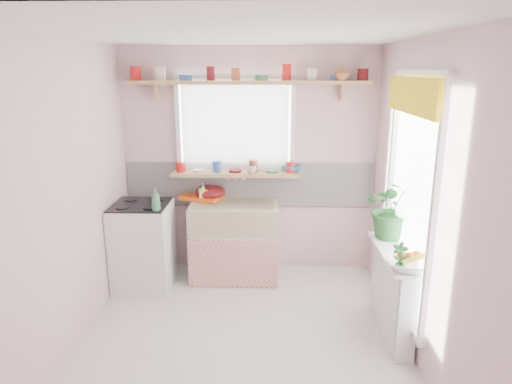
{
  "coord_description": "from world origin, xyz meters",
  "views": [
    {
      "loc": [
        0.23,
        -3.4,
        2.25
      ],
      "look_at": [
        0.11,
        0.55,
        1.19
      ],
      "focal_mm": 32.0,
      "sensor_mm": 36.0,
      "label": 1
    }
  ],
  "objects": [
    {
      "name": "windowsill",
      "position": [
        -0.15,
        1.48,
        1.14
      ],
      "size": [
        1.4,
        0.22,
        0.04
      ],
      "primitive_type": "cube",
      "color": "tan",
      "rests_on": "room"
    },
    {
      "name": "shelf_vase",
      "position": [
        0.95,
        1.41,
        2.22
      ],
      "size": [
        0.17,
        0.17,
        0.16
      ],
      "primitive_type": "imported",
      "rotation": [
        0.0,
        0.0,
        -0.11
      ],
      "color": "#AF6235",
      "rests_on": "pine_shelf"
    },
    {
      "name": "dish_tray",
      "position": [
        -0.53,
        1.5,
        0.87
      ],
      "size": [
        0.52,
        0.45,
        0.04
      ],
      "primitive_type": "cube",
      "rotation": [
        0.0,
        0.0,
        -0.34
      ],
      "color": "#F35815",
      "rests_on": "sink_unit"
    },
    {
      "name": "sill_crockery",
      "position": [
        -0.17,
        1.48,
        1.22
      ],
      "size": [
        1.35,
        0.11,
        0.12
      ],
      "color": "red",
      "rests_on": "windowsill"
    },
    {
      "name": "fruit",
      "position": [
        1.3,
        -0.16,
        0.88
      ],
      "size": [
        0.2,
        0.14,
        0.1
      ],
      "color": "#D95C12",
      "rests_on": "fruit_bowl"
    },
    {
      "name": "fruit_bowl",
      "position": [
        1.29,
        -0.16,
        0.82
      ],
      "size": [
        0.4,
        0.4,
        0.08
      ],
      "primitive_type": "imported",
      "rotation": [
        0.0,
        0.0,
        -0.27
      ],
      "color": "white",
      "rests_on": "radiator_ledge"
    },
    {
      "name": "sink_unit",
      "position": [
        -0.15,
        1.29,
        0.43
      ],
      "size": [
        0.95,
        0.65,
        1.11
      ],
      "color": "white",
      "rests_on": "ground"
    },
    {
      "name": "room",
      "position": [
        0.66,
        0.86,
        1.37
      ],
      "size": [
        3.2,
        3.2,
        3.2
      ],
      "color": "silver",
      "rests_on": "ground"
    },
    {
      "name": "sill_cup",
      "position": [
        0.03,
        1.42,
        1.2
      ],
      "size": [
        0.14,
        0.14,
        0.09
      ],
      "primitive_type": "imported",
      "rotation": [
        0.0,
        0.0,
        0.38
      ],
      "color": "beige",
      "rests_on": "windowsill"
    },
    {
      "name": "sill_bowl",
      "position": [
        0.47,
        1.54,
        1.19
      ],
      "size": [
        0.28,
        0.28,
        0.07
      ],
      "primitive_type": "imported",
      "rotation": [
        0.0,
        0.0,
        -0.39
      ],
      "color": "#2F629A",
      "rests_on": "windowsill"
    },
    {
      "name": "cooker_bottle",
      "position": [
        -0.88,
        0.83,
        1.03
      ],
      "size": [
        0.11,
        0.11,
        0.23
      ],
      "primitive_type": "imported",
      "rotation": [
        0.0,
        0.0,
        -0.24
      ],
      "color": "#418252",
      "rests_on": "cooker"
    },
    {
      "name": "soap_bottle_sink",
      "position": [
        -0.5,
        1.4,
        0.95
      ],
      "size": [
        0.12,
        0.12,
        0.2
      ],
      "primitive_type": "imported",
      "rotation": [
        0.0,
        0.0,
        0.32
      ],
      "color": "#D6E565",
      "rests_on": "sink_unit"
    },
    {
      "name": "shelf_crockery",
      "position": [
        -0.02,
        1.47,
        2.19
      ],
      "size": [
        2.47,
        0.11,
        0.12
      ],
      "color": "red",
      "rests_on": "pine_shelf"
    },
    {
      "name": "radiator_ledge",
      "position": [
        1.3,
        0.2,
        0.4
      ],
      "size": [
        0.22,
        0.95,
        0.78
      ],
      "color": "white",
      "rests_on": "ground"
    },
    {
      "name": "herb_pot",
      "position": [
        1.21,
        -0.2,
        0.89
      ],
      "size": [
        0.15,
        0.13,
        0.23
      ],
      "primitive_type": "imported",
      "rotation": [
        0.0,
        0.0,
        -0.44
      ],
      "color": "#2B6C2E",
      "rests_on": "radiator_ledge"
    },
    {
      "name": "colander",
      "position": [
        -0.43,
        1.5,
        0.93
      ],
      "size": [
        0.4,
        0.4,
        0.15
      ],
      "primitive_type": "ellipsoid",
      "rotation": [
        0.0,
        0.0,
        0.19
      ],
      "color": "maroon",
      "rests_on": "sink_unit"
    },
    {
      "name": "pine_shelf",
      "position": [
        0.0,
        1.47,
        2.12
      ],
      "size": [
        2.52,
        0.24,
        0.04
      ],
      "primitive_type": "cube",
      "color": "tan",
      "rests_on": "room"
    },
    {
      "name": "cooker",
      "position": [
        -1.1,
        1.05,
        0.46
      ],
      "size": [
        0.58,
        0.58,
        0.93
      ],
      "color": "white",
      "rests_on": "ground"
    },
    {
      "name": "jade_plant",
      "position": [
        1.33,
        0.52,
        1.05
      ],
      "size": [
        0.58,
        0.53,
        0.55
      ],
      "primitive_type": "imported",
      "rotation": [
        0.0,
        0.0,
        -0.24
      ],
      "color": "#265F27",
      "rests_on": "radiator_ledge"
    }
  ]
}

